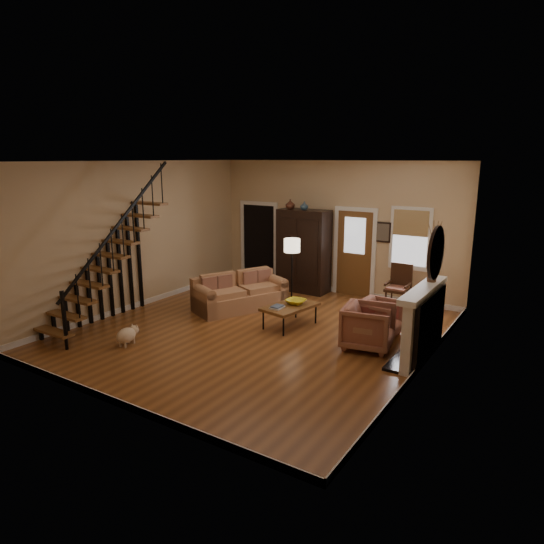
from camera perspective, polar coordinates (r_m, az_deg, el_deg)
The scene contains 15 objects.
room at distance 10.95m, azimuth 1.57°, elevation 3.53°, with size 7.00×7.33×3.30m.
staircase at distance 10.21m, azimuth -19.13°, elevation 2.61°, with size 0.94×2.80×3.20m, color brown, non-canonical shape.
fireplace at distance 8.65m, azimuth 17.60°, elevation -5.03°, with size 0.33×1.95×2.30m.
armoire at distance 12.36m, azimuth 3.75°, elevation 2.49°, with size 1.30×0.60×2.10m, color black, non-canonical shape.
vase_a at distance 12.28m, azimuth 2.16°, elevation 7.98°, with size 0.24×0.24×0.25m, color #4C2619.
vase_b at distance 12.08m, azimuth 3.81°, elevation 7.78°, with size 0.20×0.20×0.21m, color #334C60.
sofa at distance 11.00m, azimuth -3.75°, elevation -2.44°, with size 0.89×2.06×0.77m, color #AF784F, non-canonical shape.
coffee_table at distance 9.91m, azimuth 2.13°, elevation -5.18°, with size 0.68×1.16×0.45m, color brown, non-canonical shape.
bowl at distance 9.93m, azimuth 2.83°, elevation -3.51°, with size 0.40×0.40×0.10m, color gold.
books at distance 9.65m, azimuth 0.62°, elevation -4.13°, with size 0.21×0.29×0.05m, color beige, non-canonical shape.
armchair_left at distance 8.94m, azimuth 11.27°, elevation -6.33°, with size 0.86×0.88×0.80m, color brown.
armchair_right at distance 9.60m, azimuth 12.56°, elevation -5.32°, with size 0.75×0.77×0.70m, color brown.
floor_lamp at distance 11.04m, azimuth 2.34°, elevation -0.15°, with size 0.37×0.37×1.59m, color black, non-canonical shape.
side_chair at distance 11.31m, azimuth 14.59°, elevation -1.74°, with size 0.54×0.54×1.02m, color #351D10, non-canonical shape.
dog at distance 9.35m, azimuth -16.77°, elevation -7.28°, with size 0.28×0.47×0.34m, color beige, non-canonical shape.
Camera 1 is at (5.14, -7.49, 3.37)m, focal length 32.00 mm.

